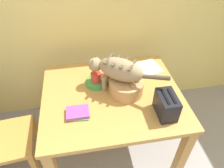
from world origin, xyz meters
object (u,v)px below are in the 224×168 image
at_px(cat, 118,70).
at_px(magazine, 146,68).
at_px(toaster, 166,105).
at_px(saucer_bowl, 96,82).
at_px(coffee_mug, 96,77).
at_px(book_stack, 78,113).
at_px(dining_table, 112,101).
at_px(wooden_chair_near, 0,140).
at_px(wicker_basket, 126,86).

xyz_separation_m(cat, magazine, (0.31, 0.25, -0.21)).
bearing_deg(toaster, cat, 134.55).
xyz_separation_m(saucer_bowl, coffee_mug, (0.00, 0.00, 0.06)).
distance_m(coffee_mug, toaster, 0.60).
bearing_deg(book_stack, dining_table, 31.86).
distance_m(dining_table, cat, 0.31).
bearing_deg(book_stack, saucer_bowl, 61.14).
bearing_deg(wooden_chair_near, toaster, 76.58).
bearing_deg(book_stack, cat, 31.41).
bearing_deg(toaster, magazine, 87.46).
height_order(saucer_bowl, toaster, toaster).
bearing_deg(coffee_mug, magazine, 16.47).
xyz_separation_m(dining_table, cat, (0.05, 0.03, 0.30)).
distance_m(coffee_mug, book_stack, 0.36).
distance_m(coffee_mug, wooden_chair_near, 0.93).
distance_m(magazine, toaster, 0.55).
bearing_deg(wicker_basket, book_stack, -156.51).
height_order(cat, book_stack, cat).
relative_size(saucer_bowl, toaster, 0.89).
xyz_separation_m(coffee_mug, book_stack, (-0.17, -0.31, -0.06)).
bearing_deg(dining_table, coffee_mug, 128.01).
bearing_deg(saucer_bowl, magazine, 16.36).
distance_m(book_stack, toaster, 0.63).
xyz_separation_m(dining_table, toaster, (0.34, -0.27, 0.18)).
height_order(cat, coffee_mug, cat).
relative_size(wicker_basket, toaster, 1.35).
bearing_deg(toaster, wooden_chair_near, 171.64).
bearing_deg(wicker_basket, saucer_bowl, 147.95).
xyz_separation_m(cat, wooden_chair_near, (-0.98, -0.11, -0.50)).
relative_size(dining_table, coffee_mug, 8.82).
bearing_deg(toaster, saucer_bowl, 138.08).
height_order(dining_table, coffee_mug, coffee_mug).
bearing_deg(book_stack, wicker_basket, 23.49).
distance_m(dining_table, toaster, 0.47).
distance_m(dining_table, book_stack, 0.35).
distance_m(cat, saucer_bowl, 0.27).
relative_size(book_stack, wooden_chair_near, 0.19).
relative_size(cat, saucer_bowl, 3.03).
bearing_deg(dining_table, saucer_bowl, 128.86).
height_order(cat, wicker_basket, cat).
bearing_deg(wooden_chair_near, cat, 91.15).
xyz_separation_m(book_stack, wooden_chair_near, (-0.65, 0.09, -0.31)).
bearing_deg(dining_table, cat, 28.72).
xyz_separation_m(dining_table, magazine, (0.36, 0.27, 0.10)).
relative_size(cat, magazine, 2.08).
distance_m(saucer_bowl, coffee_mug, 0.06).
bearing_deg(dining_table, wooden_chair_near, -175.11).
height_order(saucer_bowl, book_stack, saucer_bowl).
distance_m(toaster, wooden_chair_near, 1.34).
bearing_deg(dining_table, book_stack, -148.14).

